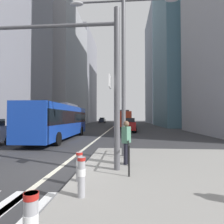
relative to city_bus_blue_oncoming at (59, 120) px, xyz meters
The scene contains 20 objects.
ground_plane 11.45m from the city_bus_blue_oncoming, 72.14° to the left, with size 160.00×160.00×0.00m, color #303033.
median_island 13.73m from the city_bus_blue_oncoming, 48.79° to the right, with size 9.00×10.00×0.15m, color gray.
lane_centre_line 21.13m from the city_bus_blue_oncoming, 80.52° to the left, with size 0.20×80.00×0.01m, color beige.
office_tower_left_mid 35.01m from the city_bus_blue_oncoming, 112.63° to the left, with size 12.84×20.75×29.34m, color #9E9EA3.
office_tower_left_far 59.00m from the city_bus_blue_oncoming, 102.73° to the left, with size 10.65×22.23×34.93m, color gray.
office_tower_right_mid 37.27m from the city_bus_blue_oncoming, 51.79° to the left, with size 13.55×17.21×37.96m, color slate.
office_tower_right_far 57.38m from the city_bus_blue_oncoming, 67.98° to the left, with size 12.33×20.49×38.98m, color slate.
city_bus_blue_oncoming is the anchor object (origin of this frame).
city_bus_red_receding 21.23m from the city_bus_blue_oncoming, 73.96° to the left, with size 2.74×11.47×3.40m.
city_bus_red_distant 38.96m from the city_bus_blue_oncoming, 81.29° to the left, with size 2.74×10.68×3.40m.
car_oncoming_mid 9.84m from the city_bus_blue_oncoming, 101.13° to the left, with size 2.10×4.27×1.94m.
car_receding_near 11.28m from the city_bus_blue_oncoming, 54.37° to the left, with size 2.07×4.34×1.94m.
car_receding_far 11.81m from the city_bus_blue_oncoming, 55.56° to the left, with size 2.16×4.30×1.94m.
car_oncoming_far 47.20m from the city_bus_blue_oncoming, 92.55° to the left, with size 2.11×4.48×1.94m.
traffic_signal_gantry 10.82m from the city_bus_blue_oncoming, 68.82° to the right, with size 6.08×0.65×6.00m.
street_lamp_post 10.22m from the city_bus_blue_oncoming, 50.97° to the right, with size 5.50×0.32×8.00m.
bollard_left 13.27m from the city_bus_blue_oncoming, 67.30° to the right, with size 0.20×0.20×0.95m.
bollard_right 12.16m from the city_bus_blue_oncoming, 66.79° to the right, with size 0.20×0.20×0.86m.
pedestrian_railing 10.70m from the city_bus_blue_oncoming, 53.98° to the right, with size 0.06×3.99×0.98m.
pedestrian_waiting 10.97m from the city_bus_blue_oncoming, 55.61° to the right, with size 0.39×0.45×1.76m.
Camera 1 is at (2.70, -7.31, 2.06)m, focal length 29.32 mm.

